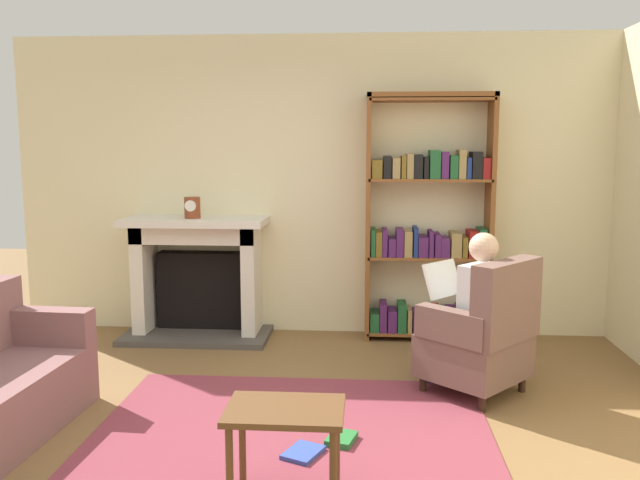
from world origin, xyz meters
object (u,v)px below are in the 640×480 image
Objects in this scene: fireplace at (198,273)px; seated_reader at (469,305)px; mantel_clock at (192,208)px; side_table at (285,424)px; armchair_reading at (483,336)px; bookshelf at (429,226)px.

seated_reader reaches higher than fireplace.
mantel_clock reaches higher than seated_reader.
mantel_clock is at bearing 113.09° from side_table.
armchair_reading is 0.85× the size of seated_reader.
fireplace is 2.55m from seated_reader.
mantel_clock reaches higher than side_table.
armchair_reading is (2.33, -1.30, -0.15)m from fireplace.
bookshelf is at bearing -130.13° from seated_reader.
fireplace is 2.67m from armchair_reading.
mantel_clock reaches higher than fireplace.
mantel_clock is 0.16× the size of seated_reader.
bookshelf is at bearing 1.03° from fireplace.
side_table is (1.16, -2.71, -0.76)m from mantel_clock.
bookshelf is at bearing -126.94° from armchair_reading.
seated_reader is (2.24, -1.22, 0.04)m from fireplace.
mantel_clock is 2.58m from seated_reader.
mantel_clock is at bearing -176.26° from bookshelf.
bookshelf is 3.87× the size of side_table.
seated_reader is (2.25, -1.12, -0.56)m from mantel_clock.
fireplace reaches higher than armchair_reading.
seated_reader is (0.18, -1.26, -0.39)m from bookshelf.
seated_reader is at bearing -26.45° from mantel_clock.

